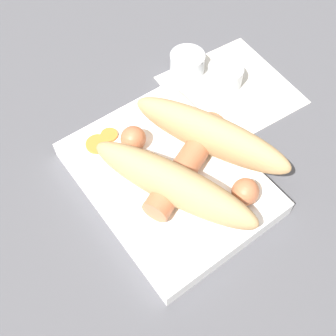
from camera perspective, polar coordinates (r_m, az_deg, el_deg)
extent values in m
plane|color=#4C4C51|center=(0.51, 0.00, -2.09)|extent=(3.00, 3.00, 0.00)
cube|color=white|center=(0.50, 0.00, -1.38)|extent=(0.23, 0.18, 0.02)
ellipsoid|color=tan|center=(0.45, 0.70, -2.14)|extent=(0.20, 0.12, 0.05)
ellipsoid|color=tan|center=(0.49, 5.41, 4.89)|extent=(0.20, 0.12, 0.05)
cylinder|color=#B26642|center=(0.48, 2.58, 0.54)|extent=(0.09, 0.15, 0.03)
sphere|color=#B26642|center=(0.47, 10.42, -3.19)|extent=(0.03, 0.03, 0.03)
sphere|color=#B26642|center=(0.50, -4.73, 4.00)|extent=(0.03, 0.03, 0.03)
cylinder|color=orange|center=(0.52, -9.56, 3.23)|extent=(0.04, 0.04, 0.00)
cylinder|color=#F99E4C|center=(0.51, -6.52, 2.01)|extent=(0.03, 0.03, 0.00)
cylinder|color=orange|center=(0.50, -6.80, 0.97)|extent=(0.03, 0.03, 0.00)
cylinder|color=orange|center=(0.52, -7.97, 4.44)|extent=(0.03, 0.03, 0.00)
cube|color=white|center=(0.61, 8.49, 10.48)|extent=(0.17, 0.17, 0.00)
cylinder|color=silver|center=(0.61, 7.71, 12.27)|extent=(0.05, 0.05, 0.03)
cylinder|color=white|center=(0.61, 7.61, 11.67)|extent=(0.04, 0.04, 0.01)
cylinder|color=silver|center=(0.62, 2.62, 13.97)|extent=(0.05, 0.05, 0.03)
cylinder|color=maroon|center=(0.63, 2.59, 13.37)|extent=(0.04, 0.04, 0.01)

